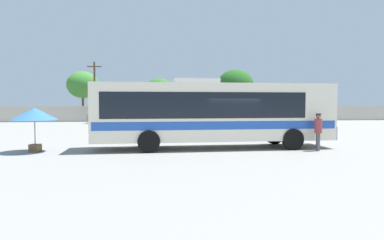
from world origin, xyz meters
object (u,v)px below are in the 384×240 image
parked_car_second_maroon (165,116)px  roadside_tree_left (83,85)px  coach_bus_cream_blue (211,111)px  roadside_tree_midright (235,85)px  utility_pole_near (95,90)px  vendor_umbrella_near_gate_blue (35,115)px  roadside_tree_midleft (159,91)px  parked_car_leftmost_grey (108,116)px  attendant_by_bus_door (318,130)px

parked_car_second_maroon → roadside_tree_left: roadside_tree_left is taller
coach_bus_cream_blue → roadside_tree_midright: (8.53, 31.09, 2.99)m
utility_pole_near → vendor_umbrella_near_gate_blue: bearing=-86.0°
vendor_umbrella_near_gate_blue → roadside_tree_midright: (16.95, 31.57, 3.11)m
roadside_tree_midleft → roadside_tree_midright: bearing=10.1°
parked_car_leftmost_grey → roadside_tree_midleft: 8.94m
roadside_tree_midleft → parked_car_second_maroon: bearing=-85.4°
utility_pole_near → roadside_tree_midleft: bearing=5.6°
roadside_tree_midright → parked_car_second_maroon: bearing=-140.3°
roadside_tree_midright → roadside_tree_midleft: bearing=-169.9°
attendant_by_bus_door → roadside_tree_midright: roadside_tree_midright is taller
roadside_tree_midright → coach_bus_cream_blue: bearing=-105.3°
parked_car_leftmost_grey → roadside_tree_midright: size_ratio=0.62×
vendor_umbrella_near_gate_blue → roadside_tree_midleft: size_ratio=0.38×
parked_car_second_maroon → roadside_tree_midleft: (-0.53, 6.57, 3.06)m
attendant_by_bus_door → parked_car_second_maroon: 25.05m
utility_pole_near → coach_bus_cream_blue: bearing=-69.8°
vendor_umbrella_near_gate_blue → roadside_tree_midleft: roadside_tree_midleft is taller
coach_bus_cream_blue → utility_pole_near: (-10.42, 28.36, 2.06)m
roadside_tree_left → attendant_by_bus_door: bearing=-62.1°
utility_pole_near → roadside_tree_midright: utility_pole_near is taller
roadside_tree_left → roadside_tree_midright: bearing=-0.9°
parked_car_leftmost_grey → parked_car_second_maroon: size_ratio=1.02×
attendant_by_bus_door → utility_pole_near: utility_pole_near is taller
roadside_tree_midright → parked_car_leftmost_grey: bearing=-154.6°
utility_pole_near → parked_car_second_maroon: bearing=-33.5°
roadside_tree_midright → vendor_umbrella_near_gate_blue: bearing=-118.2°
vendor_umbrella_near_gate_blue → utility_pole_near: 29.00m
roadside_tree_left → utility_pole_near: bearing=-55.7°
coach_bus_cream_blue → roadside_tree_midright: size_ratio=1.72×
roadside_tree_left → parked_car_second_maroon: bearing=-39.2°
roadside_tree_midleft → roadside_tree_midright: 10.97m
parked_car_second_maroon → vendor_umbrella_near_gate_blue: bearing=-106.2°
utility_pole_near → roadside_tree_left: bearing=124.3°
coach_bus_cream_blue → roadside_tree_left: bearing=111.7°
attendant_by_bus_door → vendor_umbrella_near_gate_blue: size_ratio=0.86×
parked_car_second_maroon → roadside_tree_left: bearing=140.8°
parked_car_second_maroon → roadside_tree_left: size_ratio=0.65×
vendor_umbrella_near_gate_blue → parked_car_leftmost_grey: (0.29, 23.67, -0.93)m
attendant_by_bus_door → roadside_tree_left: roadside_tree_left is taller
roadside_tree_midleft → coach_bus_cream_blue: bearing=-85.6°
roadside_tree_left → roadside_tree_midright: (21.03, -0.32, 0.12)m
roadside_tree_midleft → roadside_tree_midright: roadside_tree_midright is taller
attendant_by_bus_door → parked_car_leftmost_grey: 27.98m
vendor_umbrella_near_gate_blue → roadside_tree_midright: roadside_tree_midright is taller
parked_car_second_maroon → roadside_tree_midleft: roadside_tree_midleft is taller
vendor_umbrella_near_gate_blue → parked_car_second_maroon: bearing=73.8°
attendant_by_bus_door → utility_pole_near: bearing=117.2°
parked_car_leftmost_grey → parked_car_second_maroon: 6.46m
roadside_tree_left → vendor_umbrella_near_gate_blue: bearing=-82.7°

